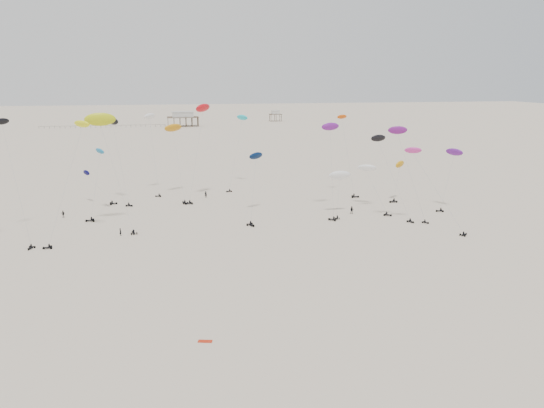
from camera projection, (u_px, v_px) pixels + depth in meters
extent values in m
plane|color=beige|center=(220.00, 158.00, 217.92)|extent=(900.00, 900.00, 0.00)
cube|color=brown|center=(183.00, 117.00, 357.73)|extent=(21.00, 13.00, 0.30)
cube|color=silver|center=(183.00, 115.00, 357.32)|extent=(14.00, 8.40, 3.20)
cube|color=#B2B2AD|center=(183.00, 112.00, 356.91)|extent=(15.00, 9.00, 0.30)
cube|color=brown|center=(275.00, 114.00, 399.71)|extent=(9.00, 7.00, 0.30)
cube|color=silver|center=(275.00, 112.00, 399.39)|extent=(5.60, 4.20, 2.40)
cube|color=#B2B2AD|center=(275.00, 111.00, 399.07)|extent=(6.00, 4.50, 0.30)
cube|color=black|center=(103.00, 125.00, 349.08)|extent=(80.00, 0.10, 0.10)
cylinder|color=gray|center=(254.00, 189.00, 124.35)|extent=(0.03, 0.03, 19.11)
ellipsoid|color=#051941|center=(256.00, 156.00, 129.91)|extent=(4.69, 4.14, 2.23)
cylinder|color=gray|center=(66.00, 184.00, 106.54)|extent=(0.03, 0.03, 25.39)
ellipsoid|color=#F9FF15|center=(82.00, 124.00, 109.96)|extent=(4.34, 3.86, 1.99)
cylinder|color=gray|center=(16.00, 183.00, 106.68)|extent=(0.03, 0.03, 27.66)
ellipsoid|color=black|center=(2.00, 121.00, 110.43)|extent=(3.26, 3.26, 1.65)
cylinder|color=gray|center=(394.00, 179.00, 126.01)|extent=(0.03, 0.03, 21.87)
ellipsoid|color=black|center=(378.00, 138.00, 130.30)|extent=(4.35, 2.24, 2.04)
cylinder|color=gray|center=(437.00, 191.00, 115.81)|extent=(0.03, 0.03, 21.40)
ellipsoid|color=#DA33A0|center=(413.00, 150.00, 120.09)|extent=(4.20, 2.89, 1.92)
cylinder|color=gray|center=(121.00, 164.00, 138.07)|extent=(0.03, 0.03, 21.73)
ellipsoid|color=black|center=(113.00, 121.00, 139.20)|extent=(4.27, 4.67, 2.30)
cylinder|color=gray|center=(348.00, 156.00, 147.88)|extent=(0.03, 0.03, 21.89)
ellipsoid|color=#DF510B|center=(342.00, 117.00, 149.00)|extent=(3.37, 2.12, 1.56)
cylinder|color=gray|center=(179.00, 165.00, 144.21)|extent=(0.03, 0.03, 22.13)
ellipsoid|color=orange|center=(173.00, 128.00, 148.54)|extent=(6.22, 5.53, 2.89)
cylinder|color=gray|center=(154.00, 156.00, 150.35)|extent=(0.03, 0.03, 22.89)
ellipsoid|color=white|center=(150.00, 116.00, 152.83)|extent=(4.22, 4.51, 2.19)
cylinder|color=gray|center=(447.00, 182.00, 132.19)|extent=(0.03, 0.03, 14.22)
ellipsoid|color=#661A90|center=(454.00, 152.00, 132.89)|extent=(4.11, 5.05, 2.35)
cylinder|color=gray|center=(100.00, 188.00, 139.19)|extent=(0.03, 0.03, 10.16)
ellipsoid|color=#060544|center=(86.00, 173.00, 139.49)|extent=(2.75, 3.32, 1.58)
cylinder|color=gray|center=(236.00, 154.00, 158.75)|extent=(0.03, 0.03, 24.12)
ellipsoid|color=#1DC7DB|center=(242.00, 117.00, 163.38)|extent=(4.20, 4.51, 2.14)
cylinder|color=gray|center=(196.00, 156.00, 141.11)|extent=(0.03, 0.03, 24.84)
ellipsoid|color=red|center=(203.00, 108.00, 142.98)|extent=(5.80, 6.26, 2.93)
cylinder|color=gray|center=(377.00, 191.00, 132.45)|extent=(0.03, 0.03, 15.09)
ellipsoid|color=white|center=(367.00, 168.00, 137.32)|extent=(5.26, 3.67, 2.41)
cylinder|color=gray|center=(117.00, 177.00, 114.19)|extent=(0.03, 0.03, 24.56)
ellipsoid|color=#C5D211|center=(100.00, 119.00, 115.48)|extent=(6.89, 3.04, 3.20)
cylinder|color=gray|center=(338.00, 198.00, 127.04)|extent=(0.03, 0.03, 10.08)
ellipsoid|color=white|center=(339.00, 175.00, 129.11)|extent=(5.76, 2.49, 2.82)
cylinder|color=gray|center=(331.00, 172.00, 127.73)|extent=(0.03, 0.03, 23.47)
ellipsoid|color=#761A93|center=(330.00, 127.00, 132.05)|extent=(5.07, 2.72, 2.40)
cylinder|color=gray|center=(396.00, 183.00, 141.84)|extent=(0.03, 0.03, 9.18)
ellipsoid|color=orange|center=(400.00, 164.00, 142.56)|extent=(4.54, 4.31, 2.26)
cylinder|color=gray|center=(412.00, 177.00, 120.44)|extent=(0.03, 0.03, 20.90)
ellipsoid|color=#71167A|center=(398.00, 130.00, 119.73)|extent=(4.62, 2.41, 2.15)
cylinder|color=gray|center=(95.00, 185.00, 126.13)|extent=(0.03, 0.03, 17.36)
ellipsoid|color=#1776AE|center=(100.00, 151.00, 129.75)|extent=(3.50, 4.21, 1.89)
imported|color=black|center=(121.00, 235.00, 111.72)|extent=(0.78, 0.83, 1.87)
imported|color=black|center=(352.00, 214.00, 129.52)|extent=(1.22, 1.03, 2.15)
imported|color=black|center=(63.00, 217.00, 126.16)|extent=(1.27, 0.91, 1.93)
imported|color=black|center=(206.00, 197.00, 146.92)|extent=(0.79, 0.56, 2.12)
cube|color=#B6220B|center=(205.00, 341.00, 66.94)|extent=(1.92, 1.12, 0.07)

